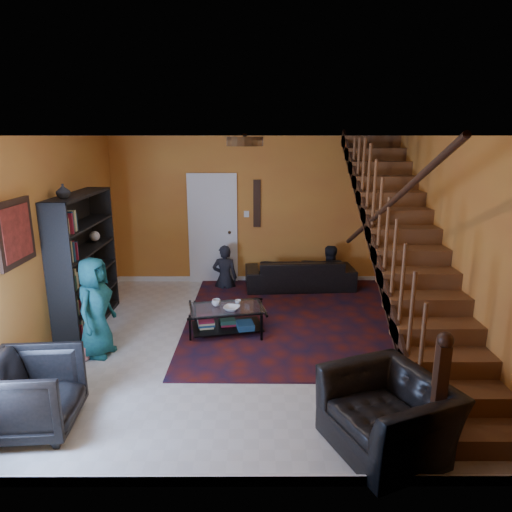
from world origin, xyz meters
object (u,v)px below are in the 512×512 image
at_px(armchair_right, 387,414).
at_px(armchair_left, 32,394).
at_px(bookshelf, 85,264).
at_px(sofa, 300,273).
at_px(coffee_table, 227,319).

bearing_deg(armchair_right, armchair_left, -117.88).
height_order(bookshelf, armchair_left, bookshelf).
relative_size(sofa, armchair_left, 2.40).
xyz_separation_m(armchair_left, coffee_table, (1.75, 2.23, -0.15)).
height_order(bookshelf, armchair_right, bookshelf).
bearing_deg(armchair_right, bookshelf, -150.46).
bearing_deg(coffee_table, armchair_right, -57.36).
bearing_deg(sofa, armchair_left, 51.29).
relative_size(armchair_right, coffee_table, 0.91).
bearing_deg(armchair_right, sofa, 161.59).
xyz_separation_m(armchair_right, coffee_table, (-1.61, 2.52, -0.12)).
xyz_separation_m(bookshelf, sofa, (3.35, 1.70, -0.67)).
relative_size(bookshelf, coffee_table, 1.72).
bearing_deg(armchair_left, armchair_right, -99.07).
height_order(sofa, armchair_left, armchair_left).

